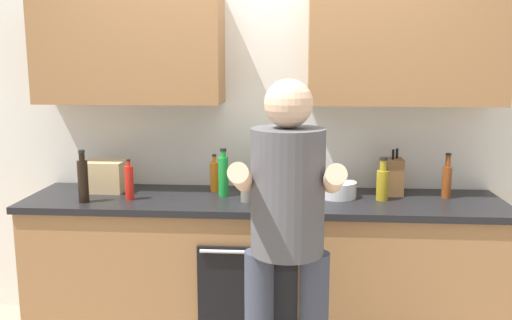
% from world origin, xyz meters
% --- Properties ---
extents(back_wall_unit, '(4.00, 0.38, 2.50)m').
position_xyz_m(back_wall_unit, '(-0.00, 0.27, 1.49)').
color(back_wall_unit, silver).
rests_on(back_wall_unit, ground).
extents(counter, '(2.84, 0.67, 0.90)m').
position_xyz_m(counter, '(-0.00, -0.00, 0.45)').
color(counter, olive).
rests_on(counter, ground).
extents(person_standing, '(0.49, 0.45, 1.63)m').
position_xyz_m(person_standing, '(0.16, -0.75, 0.96)').
color(person_standing, '#383D4C').
rests_on(person_standing, ground).
extents(bottle_hotsauce, '(0.05, 0.05, 0.24)m').
position_xyz_m(bottle_hotsauce, '(-0.78, -0.09, 1.00)').
color(bottle_hotsauce, red).
rests_on(bottle_hotsauce, counter).
extents(bottle_vinegar, '(0.05, 0.05, 0.27)m').
position_xyz_m(bottle_vinegar, '(1.09, 0.09, 1.01)').
color(bottle_vinegar, brown).
rests_on(bottle_vinegar, counter).
extents(bottle_juice, '(0.05, 0.05, 0.23)m').
position_xyz_m(bottle_juice, '(-0.31, 0.15, 1.00)').
color(bottle_juice, orange).
rests_on(bottle_juice, counter).
extents(bottle_oil, '(0.07, 0.07, 0.26)m').
position_xyz_m(bottle_oil, '(0.70, 0.01, 1.00)').
color(bottle_oil, olive).
rests_on(bottle_oil, counter).
extents(bottle_soy, '(0.06, 0.06, 0.31)m').
position_xyz_m(bottle_soy, '(-1.03, -0.17, 1.03)').
color(bottle_soy, black).
rests_on(bottle_soy, counter).
extents(bottle_soda, '(0.06, 0.06, 0.29)m').
position_xyz_m(bottle_soda, '(-0.24, 0.04, 1.03)').
color(bottle_soda, '#198C33').
rests_on(bottle_soda, counter).
extents(cup_stoneware, '(0.08, 0.08, 0.09)m').
position_xyz_m(cup_stoneware, '(-0.08, -0.08, 0.94)').
color(cup_stoneware, slate).
rests_on(cup_stoneware, counter).
extents(mixing_bowl, '(0.23, 0.23, 0.10)m').
position_xyz_m(mixing_bowl, '(0.45, 0.06, 0.95)').
color(mixing_bowl, silver).
rests_on(mixing_bowl, counter).
extents(knife_block, '(0.10, 0.14, 0.28)m').
position_xyz_m(knife_block, '(0.80, 0.16, 1.01)').
color(knife_block, brown).
rests_on(knife_block, counter).
extents(potted_herb, '(0.21, 0.21, 0.31)m').
position_xyz_m(potted_herb, '(0.08, 0.05, 1.08)').
color(potted_herb, '#9E6647').
rests_on(potted_herb, counter).
extents(grocery_bag_bread, '(0.23, 0.18, 0.19)m').
position_xyz_m(grocery_bag_bread, '(-0.99, 0.10, 1.00)').
color(grocery_bag_bread, tan).
rests_on(grocery_bag_bread, counter).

